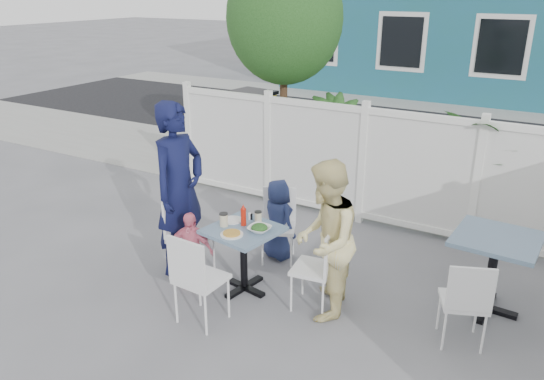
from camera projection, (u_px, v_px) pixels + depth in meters
The scene contains 28 objects.
ground at pixel (264, 303), 5.44m from camera, with size 80.00×80.00×0.00m, color slate.
near_sidewalk at pixel (385, 189), 8.51m from camera, with size 24.00×2.60×0.01m, color gray.
street at pixel (441, 136), 11.50m from camera, with size 24.00×5.00×0.01m, color black.
far_sidewalk at pixel (469, 109), 14.00m from camera, with size 24.00×1.60×0.01m, color gray.
fence_back at pixel (362, 168), 7.05m from camera, with size 5.86×0.08×1.60m.
tree at pixel (284, 19), 7.93m from camera, with size 1.80×1.62×3.59m.
utility_cabinet at pixel (254, 128), 9.67m from camera, with size 0.67×0.48×1.25m, color gold.
potted_shrub_a at pixel (333, 147), 7.96m from camera, with size 0.87×0.87×1.56m, color #1A4316.
potted_shrub_b at pixel (482, 171), 6.87m from camera, with size 1.45×1.26×1.62m, color #1A4316.
main_table at pixel (243, 243), 5.50m from camera, with size 0.78×0.78×0.71m.
spare_table at pixel (495, 254), 5.11m from camera, with size 0.81×0.81×0.81m.
chair_left at pixel (184, 228), 5.83m from camera, with size 0.47×0.48×0.94m.
chair_right at pixel (321, 262), 5.19m from camera, with size 0.44×0.45×0.88m.
chair_back at pixel (279, 219), 6.19m from camera, with size 0.51×0.50×0.86m.
chair_near at pixel (195, 274), 4.91m from camera, with size 0.45×0.43×0.94m.
chair_spare at pixel (466, 298), 4.61m from camera, with size 0.50×0.49×0.86m.
man at pixel (179, 189), 5.78m from camera, with size 0.71×0.47×1.94m, color #0F1238.
woman at pixel (325, 240), 5.02m from camera, with size 0.77×0.60×1.57m, color yellow.
boy at pixel (278, 219), 6.21m from camera, with size 0.48×0.31×0.98m, color navy.
toddler at pixel (191, 250), 5.60m from camera, with size 0.51×0.21×0.86m, color pink.
plate_main at pixel (232, 234), 5.30m from camera, with size 0.23×0.23×0.01m, color white.
plate_side at pixel (232, 220), 5.62m from camera, with size 0.21×0.21×0.01m, color white.
salad_bowl at pixel (259, 229), 5.37m from camera, with size 0.23×0.23×0.06m, color white.
coffee_cup_a at pixel (224, 220), 5.48m from camera, with size 0.09×0.09×0.13m, color beige.
coffee_cup_b at pixel (258, 217), 5.58m from camera, with size 0.07×0.07×0.11m, color beige.
ketchup_bottle at pixel (243, 217), 5.49m from camera, with size 0.06×0.06×0.18m, color red.
salt_shaker at pixel (250, 216), 5.65m from camera, with size 0.03×0.03×0.07m, color white.
pepper_shaker at pixel (251, 217), 5.64m from camera, with size 0.03×0.03×0.07m, color black.
Camera 1 is at (2.41, -3.99, 3.04)m, focal length 35.00 mm.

